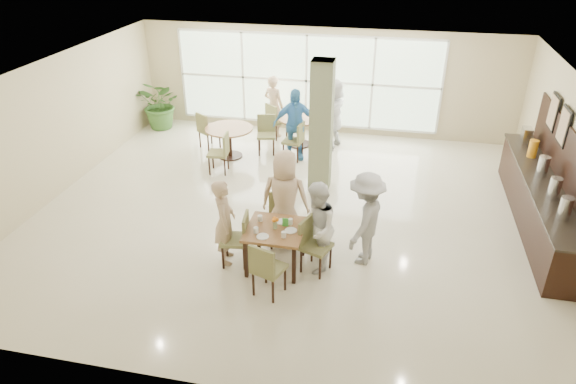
% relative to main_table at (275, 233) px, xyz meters
% --- Properties ---
extents(ground, '(10.00, 10.00, 0.00)m').
position_rel_main_table_xyz_m(ground, '(-0.12, 1.84, -0.66)').
color(ground, beige).
rests_on(ground, ground).
extents(room_shell, '(10.00, 10.00, 10.00)m').
position_rel_main_table_xyz_m(room_shell, '(-0.12, 1.84, 1.05)').
color(room_shell, white).
rests_on(room_shell, ground).
extents(window_bank, '(7.00, 0.04, 7.00)m').
position_rel_main_table_xyz_m(window_bank, '(-0.62, 6.30, 0.74)').
color(window_bank, silver).
rests_on(window_bank, ground).
extents(column, '(0.45, 0.45, 2.80)m').
position_rel_main_table_xyz_m(column, '(0.28, 3.04, 0.74)').
color(column, '#676F4D').
rests_on(column, ground).
extents(main_table, '(0.95, 0.95, 0.75)m').
position_rel_main_table_xyz_m(main_table, '(0.00, 0.00, 0.00)').
color(main_table, brown).
rests_on(main_table, ground).
extents(round_table_left, '(1.16, 1.16, 0.75)m').
position_rel_main_table_xyz_m(round_table_left, '(-2.13, 4.18, -0.07)').
color(round_table_left, brown).
rests_on(round_table_left, ground).
extents(round_table_right, '(1.13, 1.13, 0.75)m').
position_rel_main_table_xyz_m(round_table_right, '(-0.60, 5.26, -0.08)').
color(round_table_right, brown).
rests_on(round_table_right, ground).
extents(chairs_main_table, '(1.92, 1.95, 0.95)m').
position_rel_main_table_xyz_m(chairs_main_table, '(0.00, -0.02, -0.18)').
color(chairs_main_table, olive).
rests_on(chairs_main_table, ground).
extents(chairs_table_left, '(2.09, 1.89, 0.95)m').
position_rel_main_table_xyz_m(chairs_table_left, '(-2.07, 4.14, -0.18)').
color(chairs_table_left, olive).
rests_on(chairs_table_left, ground).
extents(chairs_table_right, '(2.00, 1.89, 0.95)m').
position_rel_main_table_xyz_m(chairs_table_right, '(-0.58, 5.21, -0.18)').
color(chairs_table_right, olive).
rests_on(chairs_table_right, ground).
extents(tabletop_clutter, '(0.71, 0.71, 0.21)m').
position_rel_main_table_xyz_m(tabletop_clutter, '(0.01, -0.01, 0.15)').
color(tabletop_clutter, white).
rests_on(tabletop_clutter, main_table).
extents(buffet_counter, '(0.64, 4.70, 1.95)m').
position_rel_main_table_xyz_m(buffet_counter, '(4.58, 2.34, -0.10)').
color(buffet_counter, black).
rests_on(buffet_counter, ground).
extents(framed_art_a, '(0.05, 0.55, 0.70)m').
position_rel_main_table_xyz_m(framed_art_a, '(4.83, 2.84, 1.19)').
color(framed_art_a, black).
rests_on(framed_art_a, ground).
extents(framed_art_b, '(0.05, 0.55, 0.70)m').
position_rel_main_table_xyz_m(framed_art_b, '(4.83, 3.64, 1.19)').
color(framed_art_b, black).
rests_on(framed_art_b, ground).
extents(potted_plant, '(1.57, 1.57, 1.39)m').
position_rel_main_table_xyz_m(potted_plant, '(-4.55, 5.64, 0.04)').
color(potted_plant, '#366428').
rests_on(potted_plant, ground).
extents(teen_left, '(0.51, 0.64, 1.53)m').
position_rel_main_table_xyz_m(teen_left, '(-0.87, -0.00, 0.11)').
color(teen_left, tan).
rests_on(teen_left, ground).
extents(teen_far, '(0.87, 0.49, 1.78)m').
position_rel_main_table_xyz_m(teen_far, '(-0.01, 0.79, 0.23)').
color(teen_far, tan).
rests_on(teen_far, ground).
extents(teen_right, '(0.72, 0.86, 1.59)m').
position_rel_main_table_xyz_m(teen_right, '(0.67, 0.09, 0.14)').
color(teen_right, white).
rests_on(teen_right, ground).
extents(teen_standing, '(0.88, 1.20, 1.66)m').
position_rel_main_table_xyz_m(teen_standing, '(1.43, 0.47, 0.18)').
color(teen_standing, '#969698').
rests_on(teen_standing, ground).
extents(adult_a, '(1.17, 0.90, 1.76)m').
position_rel_main_table_xyz_m(adult_a, '(-0.56, 4.40, 0.22)').
color(adult_a, '#438CCA').
rests_on(adult_a, ground).
extents(adult_b, '(1.15, 1.79, 1.79)m').
position_rel_main_table_xyz_m(adult_b, '(0.24, 5.29, 0.24)').
color(adult_b, white).
rests_on(adult_b, ground).
extents(adult_standing, '(0.71, 0.60, 1.65)m').
position_rel_main_table_xyz_m(adult_standing, '(-1.39, 5.75, 0.17)').
color(adult_standing, tan).
rests_on(adult_standing, ground).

